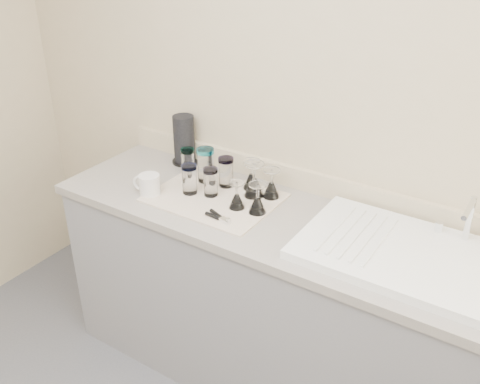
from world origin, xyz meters
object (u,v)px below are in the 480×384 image
Objects in this scene: goblet_extra at (252,179)px; goblet_back_right at (271,188)px; tumbler_cyan at (206,165)px; goblet_front_right at (257,203)px; goblet_front_left at (237,199)px; tumbler_lavender at (211,182)px; paper_towel_roll at (184,140)px; sink_unit at (412,256)px; can_opener at (219,217)px; tumbler_purple at (226,172)px; white_mug at (149,185)px; goblet_back_left at (254,185)px; tumbler_teal at (188,161)px; tumbler_blue at (189,179)px.

goblet_back_right is at bearing -11.04° from goblet_extra.
tumbler_cyan is 1.20× the size of goblet_front_right.
tumbler_lavender is at bearing 168.56° from goblet_front_left.
paper_towel_roll reaches higher than goblet_front_right.
tumbler_lavender is at bearing 175.80° from goblet_front_right.
can_opener is (-0.76, -0.15, -0.00)m from sink_unit.
sink_unit is at bearing 0.11° from tumbler_lavender.
tumbler_lavender is (-0.01, -0.11, -0.00)m from tumbler_purple.
goblet_back_right is 1.10× the size of goblet_front_left.
white_mug is (-0.48, -0.27, -0.01)m from goblet_back_right.
sink_unit is 5.86× the size of white_mug.
white_mug is at bearing -120.45° from tumbler_cyan.
goblet_back_left is 1.23× the size of can_opener.
white_mug is (-0.14, -0.24, -0.04)m from tumbler_cyan.
tumbler_lavender is 0.94× the size of goblet_extra.
tumbler_blue is at bearing -49.94° from tumbler_teal.
tumbler_lavender is at bearing -28.09° from tumbler_teal.
goblet_extra reaches higher than goblet_front_left.
tumbler_blue is at bearing -179.70° from goblet_front_left.
goblet_extra is at bearing 41.92° from tumbler_blue.
tumbler_blue is 0.56× the size of paper_towel_roll.
tumbler_purple is 1.08× the size of can_opener.
tumbler_teal is at bearing 174.17° from sink_unit.
goblet_extra is (-0.79, 0.15, 0.04)m from sink_unit.
goblet_extra reaches higher than tumbler_blue.
paper_towel_roll is at bearing 141.31° from can_opener.
goblet_extra reaches higher than goblet_front_right.
tumbler_blue is 0.35m from goblet_front_right.
goblet_back_left reaches higher than goblet_front_right.
sink_unit is 5.95× the size of tumbler_blue.
tumbler_teal is at bearing 177.49° from goblet_back_left.
tumbler_cyan reaches higher than tumbler_blue.
sink_unit is 6.30× the size of tumbler_lavender.
tumbler_blue is 0.87× the size of goblet_back_left.
sink_unit reaches higher than goblet_extra.
tumbler_blue reaches higher than can_opener.
sink_unit reaches higher than tumbler_blue.
tumbler_purple is 0.88× the size of goblet_back_left.
tumbler_cyan is 0.37m from can_opener.
goblet_front_right is (0.35, 0.01, -0.02)m from tumbler_blue.
tumbler_lavender is 0.82× the size of goblet_back_left.
tumbler_cyan is 0.38m from goblet_front_right.
sink_unit is at bearing -10.98° from goblet_extra.
sink_unit reaches higher than goblet_front_left.
goblet_extra is 1.08× the size of can_opener.
tumbler_blue is 0.28m from can_opener.
goblet_back_right is 0.54× the size of paper_towel_roll.
tumbler_purple is at bearing 173.01° from sink_unit.
goblet_extra is at bearing 102.63° from goblet_front_left.
goblet_back_right reaches higher than goblet_front_left.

